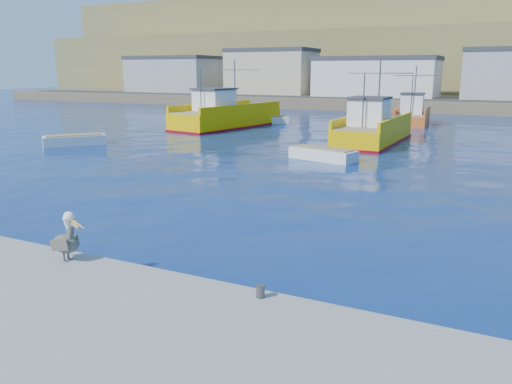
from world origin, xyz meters
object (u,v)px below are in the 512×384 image
trawler_yellow_a (225,116)px  trawler_yellow_b (372,130)px  pelican (67,240)px  skiff_left (75,141)px  skiff_mid (323,155)px  boat_orange (412,115)px  skiff_extra (267,121)px

trawler_yellow_a → trawler_yellow_b: size_ratio=1.23×
trawler_yellow_b → pelican: 30.20m
skiff_left → skiff_mid: size_ratio=0.97×
trawler_yellow_a → boat_orange: (16.56, 11.11, -0.11)m
pelican → skiff_left: bearing=134.9°
skiff_left → pelican: bearing=-45.1°
skiff_left → skiff_extra: 22.10m
trawler_yellow_a → pelican: bearing=-67.5°
skiff_left → pelican: size_ratio=3.17×
skiff_left → boat_orange: bearing=52.1°
boat_orange → skiff_extra: 15.45m
trawler_yellow_a → pelican: trawler_yellow_a is taller
skiff_left → trawler_yellow_a: bearing=74.3°
boat_orange → skiff_left: (-21.02, -27.00, -0.72)m
trawler_yellow_a → skiff_extra: trawler_yellow_a is taller
skiff_left → skiff_mid: bearing=6.1°
trawler_yellow_b → skiff_left: size_ratio=2.48×
trawler_yellow_a → boat_orange: 19.94m
skiff_extra → skiff_left: bearing=-107.9°
skiff_extra → boat_orange: bearing=22.8°
skiff_left → skiff_extra: same height
boat_orange → skiff_mid: size_ratio=1.84×
skiff_mid → pelican: (-0.42, -21.04, 0.80)m
skiff_mid → pelican: size_ratio=3.27×
pelican → trawler_yellow_a: bearing=112.5°
skiff_extra → trawler_yellow_a: bearing=-114.4°
skiff_extra → pelican: pelican is taller
skiff_extra → trawler_yellow_b: bearing=-35.9°
trawler_yellow_b → skiff_mid: trawler_yellow_b is taller
trawler_yellow_b → skiff_mid: bearing=-96.7°
trawler_yellow_b → boat_orange: size_ratio=1.30×
skiff_left → skiff_extra: bearing=72.1°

